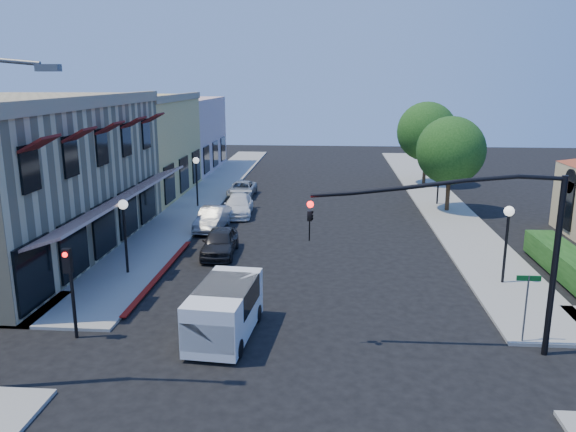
# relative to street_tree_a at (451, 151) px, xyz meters

# --- Properties ---
(ground) EXTENTS (120.00, 120.00, 0.00)m
(ground) POSITION_rel_street_tree_a_xyz_m (-8.80, -22.00, -4.19)
(ground) COLOR black
(ground) RESTS_ON ground
(sidewalk_left) EXTENTS (3.50, 50.00, 0.12)m
(sidewalk_left) POSITION_rel_street_tree_a_xyz_m (-17.55, 5.00, -4.13)
(sidewalk_left) COLOR gray
(sidewalk_left) RESTS_ON ground
(sidewalk_right) EXTENTS (3.50, 50.00, 0.12)m
(sidewalk_right) POSITION_rel_street_tree_a_xyz_m (-0.05, 5.00, -4.13)
(sidewalk_right) COLOR gray
(sidewalk_right) RESTS_ON ground
(curb_red_strip) EXTENTS (0.25, 10.00, 0.06)m
(curb_red_strip) POSITION_rel_street_tree_a_xyz_m (-15.70, -14.00, -4.19)
(curb_red_strip) COLOR maroon
(curb_red_strip) RESTS_ON ground
(corner_brick_building) EXTENTS (11.77, 18.20, 8.10)m
(corner_brick_building) POSITION_rel_street_tree_a_xyz_m (-24.25, -11.00, -0.19)
(corner_brick_building) COLOR #C5B385
(corner_brick_building) RESTS_ON ground
(yellow_stucco_building) EXTENTS (10.00, 12.00, 7.60)m
(yellow_stucco_building) POSITION_rel_street_tree_a_xyz_m (-24.30, 4.00, -0.39)
(yellow_stucco_building) COLOR tan
(yellow_stucco_building) RESTS_ON ground
(pink_stucco_building) EXTENTS (10.00, 12.00, 7.00)m
(pink_stucco_building) POSITION_rel_street_tree_a_xyz_m (-24.30, 16.00, -0.69)
(pink_stucco_building) COLOR #CEA29B
(pink_stucco_building) RESTS_ON ground
(hedge) EXTENTS (1.40, 8.00, 1.10)m
(hedge) POSITION_rel_street_tree_a_xyz_m (2.90, -13.00, -4.19)
(hedge) COLOR #174012
(hedge) RESTS_ON ground
(street_tree_a) EXTENTS (4.56, 4.56, 6.48)m
(street_tree_a) POSITION_rel_street_tree_a_xyz_m (0.00, 0.00, 0.00)
(street_tree_a) COLOR #332314
(street_tree_a) RESTS_ON ground
(street_tree_b) EXTENTS (4.94, 4.94, 7.02)m
(street_tree_b) POSITION_rel_street_tree_a_xyz_m (0.00, 10.00, 0.35)
(street_tree_b) COLOR #332314
(street_tree_b) RESTS_ON ground
(signal_mast_arm) EXTENTS (8.01, 0.39, 6.00)m
(signal_mast_arm) POSITION_rel_street_tree_a_xyz_m (-2.94, -20.50, -0.11)
(signal_mast_arm) COLOR black
(signal_mast_arm) RESTS_ON ground
(secondary_signal) EXTENTS (0.28, 0.42, 3.32)m
(secondary_signal) POSITION_rel_street_tree_a_xyz_m (-16.80, -20.59, -1.88)
(secondary_signal) COLOR black
(secondary_signal) RESTS_ON ground
(street_name_sign) EXTENTS (0.80, 0.06, 2.50)m
(street_name_sign) POSITION_rel_street_tree_a_xyz_m (-1.30, -19.80, -2.50)
(street_name_sign) COLOR #595B5E
(street_name_sign) RESTS_ON ground
(lamppost_left_near) EXTENTS (0.44, 0.44, 3.57)m
(lamppost_left_near) POSITION_rel_street_tree_a_xyz_m (-17.30, -14.00, -1.46)
(lamppost_left_near) COLOR black
(lamppost_left_near) RESTS_ON ground
(lamppost_left_far) EXTENTS (0.44, 0.44, 3.57)m
(lamppost_left_far) POSITION_rel_street_tree_a_xyz_m (-17.30, 0.00, -1.46)
(lamppost_left_far) COLOR black
(lamppost_left_far) RESTS_ON ground
(lamppost_right_near) EXTENTS (0.44, 0.44, 3.57)m
(lamppost_right_near) POSITION_rel_street_tree_a_xyz_m (-0.30, -14.00, -1.46)
(lamppost_right_near) COLOR black
(lamppost_right_near) RESTS_ON ground
(lamppost_right_far) EXTENTS (0.44, 0.44, 3.57)m
(lamppost_right_far) POSITION_rel_street_tree_a_xyz_m (-0.30, 2.00, -1.46)
(lamppost_right_far) COLOR black
(lamppost_right_far) RESTS_ON ground
(white_van) EXTENTS (2.19, 4.39, 1.88)m
(white_van) POSITION_rel_street_tree_a_xyz_m (-11.59, -20.05, -3.11)
(white_van) COLOR white
(white_van) RESTS_ON ground
(parked_car_a) EXTENTS (1.78, 4.10, 1.38)m
(parked_car_a) POSITION_rel_street_tree_a_xyz_m (-13.60, -10.69, -3.51)
(parked_car_a) COLOR black
(parked_car_a) RESTS_ON ground
(parked_car_b) EXTENTS (1.66, 4.18, 1.35)m
(parked_car_b) POSITION_rel_street_tree_a_xyz_m (-15.00, -5.79, -3.52)
(parked_car_b) COLOR gray
(parked_car_b) RESTS_ON ground
(parked_car_c) EXTENTS (2.15, 4.59, 1.30)m
(parked_car_c) POSITION_rel_street_tree_a_xyz_m (-14.06, -2.00, -3.55)
(parked_car_c) COLOR white
(parked_car_c) RESTS_ON ground
(parked_car_d) EXTENTS (1.95, 4.13, 1.14)m
(parked_car_d) POSITION_rel_street_tree_a_xyz_m (-14.75, 4.00, -3.62)
(parked_car_d) COLOR #AAADAF
(parked_car_d) RESTS_ON ground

